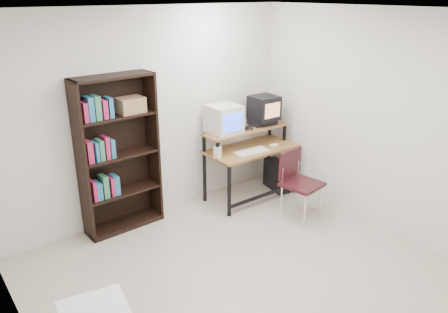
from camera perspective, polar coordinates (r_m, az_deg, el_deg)
floor at (r=4.59m, az=3.88°, el=-16.11°), size 4.00×4.00×0.01m
ceiling at (r=3.67m, az=4.92°, el=18.42°), size 4.00×4.00×0.01m
back_wall at (r=5.52m, az=-9.54°, el=5.34°), size 4.00×0.01×2.60m
left_wall at (r=3.13m, az=-24.76°, el=-8.95°), size 0.01×4.00×2.60m
right_wall at (r=5.42m, az=20.47°, el=3.99°), size 0.01×4.00×2.60m
computer_desk at (r=6.02m, az=3.43°, el=0.84°), size 1.27×0.64×0.98m
crt_monitor at (r=5.78m, az=-0.01°, el=4.88°), size 0.40×0.41×0.38m
vcr at (r=6.20m, az=5.02°, el=4.48°), size 0.39×0.30×0.08m
crt_tv at (r=6.15m, az=5.25°, el=6.34°), size 0.36×0.36×0.33m
cd_spindle at (r=5.96m, az=3.27°, el=3.71°), size 0.13×0.13×0.05m
keyboard at (r=5.82m, az=3.62°, el=0.57°), size 0.48×0.24×0.03m
mousepad at (r=6.11m, az=6.58°, el=1.34°), size 0.25×0.21×0.01m
mouse at (r=6.09m, az=6.55°, el=1.45°), size 0.10×0.06×0.03m
desk_speaker at (r=5.60m, az=-0.85°, el=0.51°), size 0.09×0.09×0.17m
pc_tower at (r=6.46m, az=6.94°, el=-2.45°), size 0.28×0.48×0.42m
school_chair at (r=5.58m, az=9.58°, el=-2.71°), size 0.50×0.50×0.88m
bookshelf at (r=5.28m, az=-13.76°, el=0.44°), size 0.95×0.35×1.88m
wall_outlet at (r=6.39m, az=10.71°, el=-2.09°), size 0.02×0.08×0.12m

